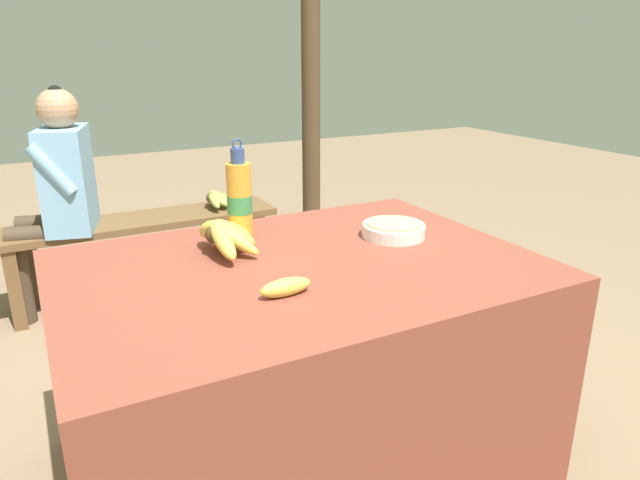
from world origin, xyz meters
The scene contains 10 objects.
ground_plane centered at (0.00, 0.00, 0.00)m, with size 12.00×12.00×0.00m, color #846B51.
market_counter centered at (0.00, 0.00, 0.34)m, with size 1.34×0.95×0.69m.
banana_bunch_ripe centered at (-0.16, 0.17, 0.75)m, with size 0.17×0.28×0.12m.
serving_bowl centered at (0.38, 0.07, 0.71)m, with size 0.21×0.21×0.05m.
water_bottle centered at (-0.08, 0.25, 0.82)m, with size 0.08×0.08×0.33m.
loose_banana_front centered at (-0.13, -0.19, 0.71)m, with size 0.14×0.05×0.05m.
wooden_bench centered at (-0.17, 1.57, 0.36)m, with size 1.42×0.32×0.43m.
seated_vendor centered at (-0.52, 1.55, 0.64)m, with size 0.46×0.43×1.11m.
banana_bunch_green centered at (0.25, 1.57, 0.49)m, with size 0.16×0.25×0.12m.
support_post_far centered at (1.02, 1.93, 1.39)m, with size 0.12×0.12×2.79m.
Camera 1 is at (-0.66, -1.37, 1.28)m, focal length 32.00 mm.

